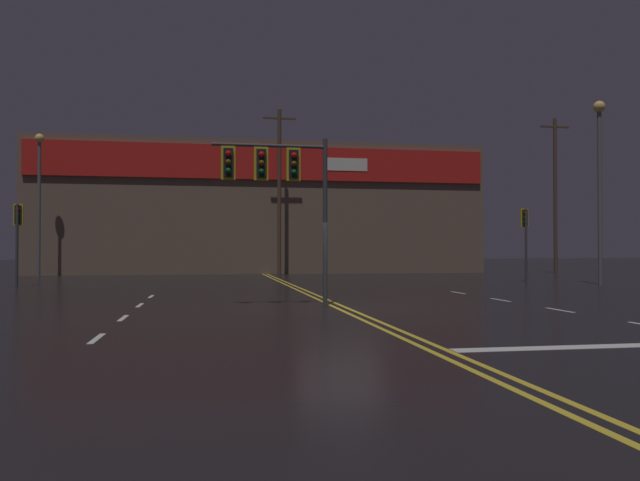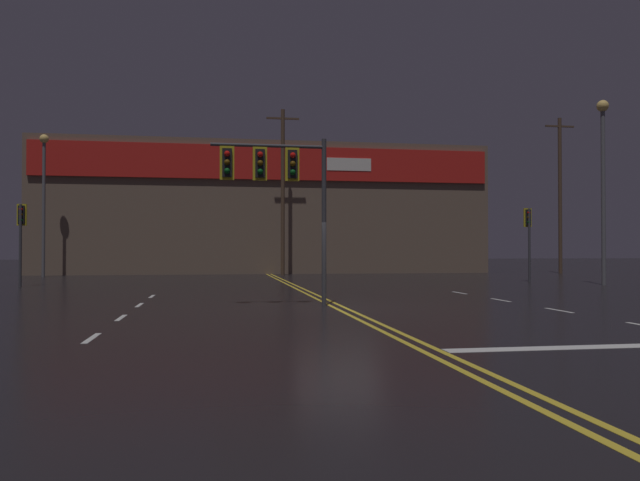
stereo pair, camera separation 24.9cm
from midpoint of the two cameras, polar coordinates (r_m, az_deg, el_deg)
name	(u,v)px [view 2 (the right image)]	position (r m, az deg, el deg)	size (l,w,h in m)	color
ground_plane	(339,308)	(18.15, 2.19, -6.15)	(200.00, 200.00, 0.00)	black
road_markings	(400,313)	(16.77, 7.74, -6.57)	(17.31, 60.00, 0.01)	gold
traffic_signal_median	(275,175)	(18.60, -3.78, 5.98)	(3.44, 0.36, 5.01)	#38383D
traffic_signal_corner_northeast	(528,228)	(34.61, 18.70, 1.12)	(0.42, 0.36, 3.88)	#38383D
traffic_signal_corner_northwest	(21,226)	(31.57, -25.45, 1.23)	(0.42, 0.36, 3.79)	#38383D
streetlight_near_right	(603,166)	(32.94, 24.66, 6.23)	(0.56, 0.56, 8.86)	#59595E
streetlight_median_approach	(44,185)	(42.83, -23.78, 4.66)	(0.56, 0.56, 8.95)	#59595E
building_backdrop	(264,211)	(48.57, -5.02, 2.71)	(32.42, 10.23, 9.40)	brown
utility_pole_row	(257,184)	(41.66, -5.58, 5.17)	(44.58, 0.26, 12.75)	#4C3828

